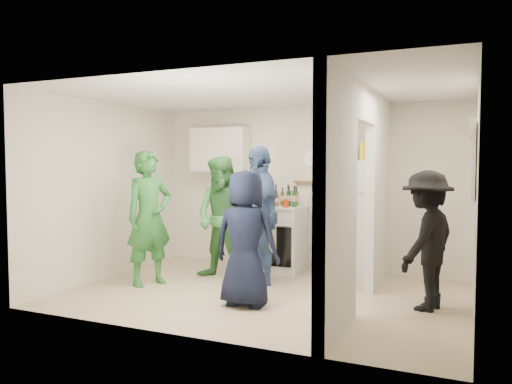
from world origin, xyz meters
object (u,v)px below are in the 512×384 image
(blue_bowl, at_px, (343,146))
(person_denim, at_px, (260,215))
(stove, at_px, (277,238))
(person_green_center, at_px, (223,218))
(fridge, at_px, (348,219))
(person_navy, at_px, (246,238))
(person_nook, at_px, (427,240))
(wicker_basket, at_px, (343,155))
(person_green_left, at_px, (149,218))
(yellow_cup_stack_top, at_px, (363,151))

(blue_bowl, bearing_deg, person_denim, -135.59)
(stove, height_order, person_green_center, person_green_center)
(stove, distance_m, fridge, 1.16)
(blue_bowl, height_order, person_green_center, blue_bowl)
(person_denim, height_order, person_navy, person_denim)
(blue_bowl, bearing_deg, person_nook, -44.77)
(fridge, distance_m, person_nook, 1.68)
(wicker_basket, xyz_separation_m, person_green_center, (-1.47, -0.88, -0.89))
(blue_bowl, xyz_separation_m, person_navy, (-0.64, -1.95, -1.10))
(person_green_left, distance_m, person_nook, 3.53)
(wicker_basket, relative_size, person_green_left, 0.19)
(wicker_basket, relative_size, person_green_center, 0.20)
(person_denim, bearing_deg, stove, 143.53)
(stove, relative_size, yellow_cup_stack_top, 3.94)
(fridge, xyz_separation_m, person_navy, (-0.74, -1.90, -0.06))
(blue_bowl, distance_m, person_nook, 2.10)
(person_green_center, distance_m, person_denim, 0.57)
(blue_bowl, bearing_deg, person_green_center, -149.12)
(yellow_cup_stack_top, distance_m, person_green_left, 3.05)
(stove, bearing_deg, person_navy, -79.13)
(fridge, relative_size, person_nook, 1.07)
(person_navy, bearing_deg, person_green_center, -53.02)
(stove, relative_size, person_green_left, 0.55)
(person_navy, distance_m, person_nook, 2.02)
(fridge, xyz_separation_m, person_denim, (-1.01, -0.85, 0.10))
(yellow_cup_stack_top, relative_size, person_green_left, 0.14)
(yellow_cup_stack_top, xyz_separation_m, person_green_center, (-1.79, -0.73, -0.94))
(yellow_cup_stack_top, distance_m, person_nook, 1.78)
(yellow_cup_stack_top, height_order, person_navy, yellow_cup_stack_top)
(person_green_left, distance_m, person_denim, 1.48)
(person_denim, relative_size, person_navy, 1.20)
(person_nook, bearing_deg, person_green_left, -67.33)
(fridge, xyz_separation_m, wicker_basket, (-0.10, 0.05, 0.91))
(fridge, height_order, yellow_cup_stack_top, yellow_cup_stack_top)
(fridge, height_order, person_navy, fridge)
(blue_bowl, height_order, person_navy, blue_bowl)
(person_navy, bearing_deg, wicker_basket, -109.22)
(stove, relative_size, fridge, 0.59)
(person_nook, bearing_deg, wicker_basket, -116.76)
(fridge, distance_m, blue_bowl, 1.05)
(wicker_basket, xyz_separation_m, person_nook, (1.27, -1.26, -0.97))
(person_green_center, bearing_deg, blue_bowl, 36.20)
(wicker_basket, distance_m, person_green_center, 1.93)
(wicker_basket, height_order, blue_bowl, blue_bowl)
(yellow_cup_stack_top, bearing_deg, person_green_center, -157.81)
(fridge, bearing_deg, blue_bowl, 153.43)
(stove, relative_size, wicker_basket, 2.82)
(stove, bearing_deg, fridge, -1.55)
(wicker_basket, height_order, person_denim, person_denim)
(stove, distance_m, person_denim, 0.98)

